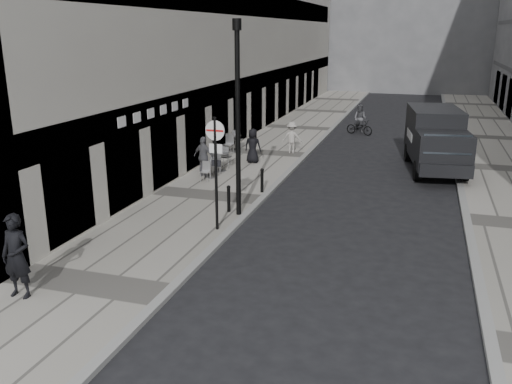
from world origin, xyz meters
TOP-DOWN VIEW (x-y plane):
  - ground at (0.00, 0.00)m, footprint 120.00×120.00m
  - sidewalk at (-2.00, 18.00)m, footprint 4.00×60.00m
  - far_sidewalk at (9.00, 18.00)m, footprint 4.00×60.00m
  - walking_man at (-3.08, 1.67)m, footprint 0.73×0.48m
  - sign_post at (-0.37, 7.07)m, footprint 0.59×0.10m
  - lamppost at (-0.20, 8.59)m, footprint 0.28×0.28m
  - bollard_near at (-0.60, 8.74)m, footprint 0.11×0.11m
  - bollard_far at (-0.19, 11.27)m, footprint 0.11×0.11m
  - panel_van at (5.97, 17.21)m, footprint 2.84×5.86m
  - cyclist at (1.82, 24.91)m, footprint 1.76×1.13m
  - pedestrian_a at (-3.14, 12.74)m, footprint 1.06×0.66m
  - pedestrian_b at (-0.73, 18.29)m, footprint 1.02×0.61m
  - pedestrian_c at (-1.95, 15.72)m, footprint 0.77×0.51m
  - cafe_table_near at (-2.80, 12.57)m, footprint 0.63×1.42m
  - cafe_table_mid at (-2.80, 13.77)m, footprint 0.77×1.74m
  - cafe_table_far at (-3.60, 17.67)m, footprint 0.78×1.75m

SIDE VIEW (x-z plane):
  - ground at x=0.00m, z-range 0.00..0.00m
  - sidewalk at x=-2.00m, z-range 0.00..0.12m
  - far_sidewalk at x=9.00m, z-range 0.00..0.12m
  - cafe_table_near at x=-2.80m, z-range 0.13..0.93m
  - bollard_near at x=-0.60m, z-range 0.12..0.97m
  - bollard_far at x=-0.19m, z-range 0.12..0.98m
  - cafe_table_mid at x=-2.80m, z-range 0.13..1.12m
  - cafe_table_far at x=-3.60m, z-range 0.13..1.13m
  - cyclist at x=1.82m, z-range -0.20..1.60m
  - pedestrian_b at x=-0.73m, z-range 0.12..1.67m
  - pedestrian_c at x=-1.95m, z-range 0.12..1.69m
  - pedestrian_a at x=-3.14m, z-range 0.12..1.80m
  - walking_man at x=-3.08m, z-range 0.12..2.09m
  - panel_van at x=5.97m, z-range 0.17..2.82m
  - sign_post at x=-0.37m, z-range 0.61..4.05m
  - lamppost at x=-0.20m, z-range 0.47..6.65m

